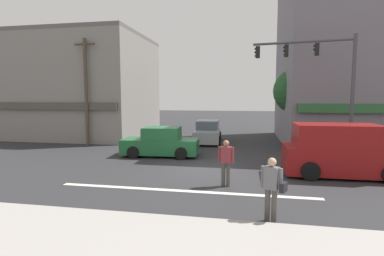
{
  "coord_description": "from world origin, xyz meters",
  "views": [
    {
      "loc": [
        2.11,
        -13.21,
        3.17
      ],
      "look_at": [
        -0.76,
        2.0,
        1.6
      ],
      "focal_mm": 28.0,
      "sensor_mm": 36.0,
      "label": 1
    }
  ],
  "objects_px": {
    "utility_pole_near_left": "(86,90)",
    "pedestrian_mid_crossing": "(226,160)",
    "traffic_light_mast": "(324,75)",
    "sedan_crossing_leftbound": "(208,133)",
    "street_tree": "(296,91)",
    "van_crossing_rightbound": "(341,152)",
    "sedan_crossing_center": "(161,143)",
    "pedestrian_foreground_with_bag": "(272,186)"
  },
  "relations": [
    {
      "from": "utility_pole_near_left",
      "to": "sedan_crossing_leftbound",
      "type": "bearing_deg",
      "value": 18.37
    },
    {
      "from": "traffic_light_mast",
      "to": "sedan_crossing_leftbound",
      "type": "bearing_deg",
      "value": 142.37
    },
    {
      "from": "pedestrian_mid_crossing",
      "to": "utility_pole_near_left",
      "type": "bearing_deg",
      "value": 141.6
    },
    {
      "from": "sedan_crossing_leftbound",
      "to": "sedan_crossing_center",
      "type": "bearing_deg",
      "value": -108.85
    },
    {
      "from": "van_crossing_rightbound",
      "to": "pedestrian_mid_crossing",
      "type": "bearing_deg",
      "value": -152.83
    },
    {
      "from": "pedestrian_mid_crossing",
      "to": "van_crossing_rightbound",
      "type": "bearing_deg",
      "value": 27.17
    },
    {
      "from": "utility_pole_near_left",
      "to": "van_crossing_rightbound",
      "type": "distance_m",
      "value": 15.56
    },
    {
      "from": "pedestrian_foreground_with_bag",
      "to": "traffic_light_mast",
      "type": "bearing_deg",
      "value": 70.01
    },
    {
      "from": "street_tree",
      "to": "pedestrian_mid_crossing",
      "type": "height_order",
      "value": "street_tree"
    },
    {
      "from": "traffic_light_mast",
      "to": "van_crossing_rightbound",
      "type": "bearing_deg",
      "value": -89.1
    },
    {
      "from": "street_tree",
      "to": "utility_pole_near_left",
      "type": "relative_size",
      "value": 0.73
    },
    {
      "from": "street_tree",
      "to": "utility_pole_near_left",
      "type": "height_order",
      "value": "utility_pole_near_left"
    },
    {
      "from": "utility_pole_near_left",
      "to": "street_tree",
      "type": "bearing_deg",
      "value": 11.2
    },
    {
      "from": "traffic_light_mast",
      "to": "pedestrian_foreground_with_bag",
      "type": "distance_m",
      "value": 9.46
    },
    {
      "from": "utility_pole_near_left",
      "to": "pedestrian_mid_crossing",
      "type": "xyz_separation_m",
      "value": [
        9.85,
        -7.81,
        -2.72
      ]
    },
    {
      "from": "utility_pole_near_left",
      "to": "pedestrian_mid_crossing",
      "type": "bearing_deg",
      "value": -38.4
    },
    {
      "from": "sedan_crossing_center",
      "to": "pedestrian_foreground_with_bag",
      "type": "xyz_separation_m",
      "value": [
        5.29,
        -7.91,
        0.24
      ]
    },
    {
      "from": "sedan_crossing_leftbound",
      "to": "pedestrian_foreground_with_bag",
      "type": "distance_m",
      "value": 13.74
    },
    {
      "from": "utility_pole_near_left",
      "to": "van_crossing_rightbound",
      "type": "xyz_separation_m",
      "value": [
        14.31,
        -5.52,
        -2.67
      ]
    },
    {
      "from": "van_crossing_rightbound",
      "to": "traffic_light_mast",
      "type": "bearing_deg",
      "value": 90.9
    },
    {
      "from": "sedan_crossing_leftbound",
      "to": "pedestrian_mid_crossing",
      "type": "relative_size",
      "value": 2.52
    },
    {
      "from": "street_tree",
      "to": "utility_pole_near_left",
      "type": "distance_m",
      "value": 14.01
    },
    {
      "from": "traffic_light_mast",
      "to": "pedestrian_mid_crossing",
      "type": "bearing_deg",
      "value": -129.2
    },
    {
      "from": "sedan_crossing_leftbound",
      "to": "pedestrian_foreground_with_bag",
      "type": "relative_size",
      "value": 2.52
    },
    {
      "from": "traffic_light_mast",
      "to": "sedan_crossing_leftbound",
      "type": "relative_size",
      "value": 1.47
    },
    {
      "from": "pedestrian_foreground_with_bag",
      "to": "van_crossing_rightbound",
      "type": "bearing_deg",
      "value": 59.4
    },
    {
      "from": "utility_pole_near_left",
      "to": "pedestrian_foreground_with_bag",
      "type": "distance_m",
      "value": 15.76
    },
    {
      "from": "traffic_light_mast",
      "to": "pedestrian_mid_crossing",
      "type": "distance_m",
      "value": 7.74
    },
    {
      "from": "street_tree",
      "to": "pedestrian_mid_crossing",
      "type": "relative_size",
      "value": 3.08
    },
    {
      "from": "utility_pole_near_left",
      "to": "sedan_crossing_center",
      "type": "xyz_separation_m",
      "value": [
        5.95,
        -2.8,
        -2.96
      ]
    },
    {
      "from": "utility_pole_near_left",
      "to": "traffic_light_mast",
      "type": "distance_m",
      "value": 14.47
    },
    {
      "from": "traffic_light_mast",
      "to": "sedan_crossing_center",
      "type": "bearing_deg",
      "value": -177.27
    },
    {
      "from": "van_crossing_rightbound",
      "to": "street_tree",
      "type": "bearing_deg",
      "value": 93.9
    },
    {
      "from": "street_tree",
      "to": "sedan_crossing_center",
      "type": "height_order",
      "value": "street_tree"
    },
    {
      "from": "sedan_crossing_center",
      "to": "pedestrian_mid_crossing",
      "type": "height_order",
      "value": "pedestrian_mid_crossing"
    },
    {
      "from": "pedestrian_foreground_with_bag",
      "to": "pedestrian_mid_crossing",
      "type": "bearing_deg",
      "value": 115.41
    },
    {
      "from": "sedan_crossing_center",
      "to": "pedestrian_foreground_with_bag",
      "type": "relative_size",
      "value": 2.51
    },
    {
      "from": "traffic_light_mast",
      "to": "sedan_crossing_center",
      "type": "distance_m",
      "value": 9.06
    },
    {
      "from": "sedan_crossing_leftbound",
      "to": "traffic_light_mast",
      "type": "bearing_deg",
      "value": -37.63
    },
    {
      "from": "sedan_crossing_leftbound",
      "to": "sedan_crossing_center",
      "type": "xyz_separation_m",
      "value": [
        -1.84,
        -5.39,
        0.0
      ]
    },
    {
      "from": "sedan_crossing_center",
      "to": "pedestrian_mid_crossing",
      "type": "bearing_deg",
      "value": -52.05
    },
    {
      "from": "traffic_light_mast",
      "to": "sedan_crossing_center",
      "type": "xyz_separation_m",
      "value": [
        -8.31,
        -0.4,
        -3.59
      ]
    }
  ]
}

